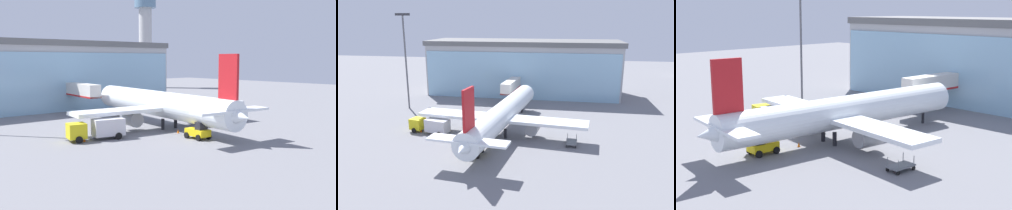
# 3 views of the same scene
# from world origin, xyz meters

# --- Properties ---
(ground) EXTENTS (240.00, 240.00, 0.00)m
(ground) POSITION_xyz_m (0.00, 0.00, 0.00)
(ground) COLOR slate
(terminal_building) EXTENTS (50.27, 16.91, 14.17)m
(terminal_building) POSITION_xyz_m (-0.00, 39.10, 7.09)
(terminal_building) COLOR #AFAFAF
(terminal_building) RESTS_ON ground
(jet_bridge) EXTENTS (3.36, 13.44, 5.77)m
(jet_bridge) POSITION_xyz_m (-1.20, 26.99, 4.40)
(jet_bridge) COLOR silver
(jet_bridge) RESTS_ON ground
(apron_light_mast) EXTENTS (3.20, 0.40, 20.73)m
(apron_light_mast) POSITION_xyz_m (-23.41, 18.25, 12.15)
(apron_light_mast) COLOR #59595E
(apron_light_mast) RESTS_ON ground
(airplane) EXTENTS (29.53, 36.94, 10.97)m
(airplane) POSITION_xyz_m (0.47, 4.96, 3.48)
(airplane) COLOR white
(airplane) RESTS_ON ground
(catering_truck) EXTENTS (7.61, 3.80, 2.65)m
(catering_truck) POSITION_xyz_m (-11.92, 3.06, 1.47)
(catering_truck) COLOR yellow
(catering_truck) RESTS_ON ground
(baggage_cart) EXTENTS (1.80, 2.91, 1.50)m
(baggage_cart) POSITION_xyz_m (12.31, 1.45, 0.50)
(baggage_cart) COLOR slate
(baggage_cart) RESTS_ON ground
(pushback_tug) EXTENTS (2.31, 3.29, 2.30)m
(pushback_tug) POSITION_xyz_m (-1.90, -5.16, 0.97)
(pushback_tug) COLOR yellow
(pushback_tug) RESTS_ON ground
(safety_cone_nose) EXTENTS (0.36, 0.36, 0.55)m
(safety_cone_nose) POSITION_xyz_m (-1.19, -0.55, 0.28)
(safety_cone_nose) COLOR orange
(safety_cone_nose) RESTS_ON ground
(safety_cone_wingtip) EXTENTS (0.36, 0.36, 0.55)m
(safety_cone_wingtip) POSITION_xyz_m (-13.90, 3.19, 0.28)
(safety_cone_wingtip) COLOR orange
(safety_cone_wingtip) RESTS_ON ground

